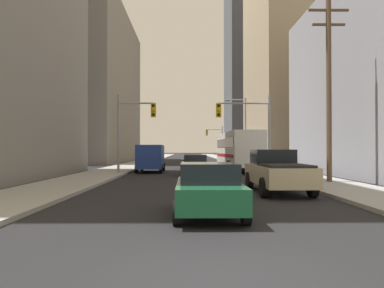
# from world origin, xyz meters

# --- Properties ---
(ground_plane) EXTENTS (400.00, 400.00, 0.00)m
(ground_plane) POSITION_xyz_m (0.00, 0.00, 0.00)
(ground_plane) COLOR black
(sidewalk_left) EXTENTS (3.56, 160.00, 0.15)m
(sidewalk_left) POSITION_xyz_m (-6.89, 50.00, 0.07)
(sidewalk_left) COLOR #9E9E99
(sidewalk_left) RESTS_ON ground
(sidewalk_right) EXTENTS (3.56, 160.00, 0.15)m
(sidewalk_right) POSITION_xyz_m (6.89, 50.00, 0.07)
(sidewalk_right) COLOR #9E9E99
(sidewalk_right) RESTS_ON ground
(city_bus) EXTENTS (2.90, 11.58, 3.40)m
(city_bus) POSITION_xyz_m (4.10, 28.26, 1.93)
(city_bus) COLOR silver
(city_bus) RESTS_ON ground
(pickup_truck_beige) EXTENTS (2.20, 5.42, 1.90)m
(pickup_truck_beige) POSITION_xyz_m (3.47, 11.09, 0.93)
(pickup_truck_beige) COLOR #C6B793
(pickup_truck_beige) RESTS_ON ground
(cargo_van_blue) EXTENTS (2.16, 5.24, 2.26)m
(cargo_van_blue) POSITION_xyz_m (-3.56, 25.63, 1.29)
(cargo_van_blue) COLOR navy
(cargo_van_blue) RESTS_ON ground
(sedan_green) EXTENTS (1.95, 4.21, 1.52)m
(sedan_green) POSITION_xyz_m (0.08, 5.28, 0.77)
(sedan_green) COLOR #195938
(sedan_green) RESTS_ON ground
(sedan_white) EXTENTS (1.95, 4.25, 1.52)m
(sedan_white) POSITION_xyz_m (0.03, 21.59, 0.77)
(sedan_white) COLOR white
(sedan_white) RESTS_ON ground
(sedan_black) EXTENTS (1.95, 4.23, 1.52)m
(sedan_black) POSITION_xyz_m (-0.08, 29.52, 0.77)
(sedan_black) COLOR black
(sedan_black) RESTS_ON ground
(traffic_signal_near_left) EXTENTS (2.91, 0.44, 6.00)m
(traffic_signal_near_left) POSITION_xyz_m (-4.50, 22.62, 4.00)
(traffic_signal_near_left) COLOR gray
(traffic_signal_near_left) RESTS_ON ground
(traffic_signal_near_right) EXTENTS (4.13, 0.44, 6.00)m
(traffic_signal_near_right) POSITION_xyz_m (3.94, 22.62, 4.06)
(traffic_signal_near_right) COLOR gray
(traffic_signal_near_right) RESTS_ON ground
(traffic_signal_far_right) EXTENTS (3.02, 0.44, 6.00)m
(traffic_signal_far_right) POSITION_xyz_m (4.46, 59.81, 4.00)
(traffic_signal_far_right) COLOR gray
(traffic_signal_far_right) RESTS_ON ground
(utility_pole_right) EXTENTS (2.20, 0.28, 10.16)m
(utility_pole_right) POSITION_xyz_m (7.24, 14.78, 5.36)
(utility_pole_right) COLOR brown
(utility_pole_right) RESTS_ON ground
(street_lamp_right) EXTENTS (2.33, 0.32, 7.50)m
(street_lamp_right) POSITION_xyz_m (5.45, 34.62, 4.53)
(street_lamp_right) COLOR gray
(street_lamp_right) RESTS_ON ground
(building_left_mid_office) EXTENTS (17.41, 29.67, 22.65)m
(building_left_mid_office) POSITION_xyz_m (-18.39, 51.92, 11.33)
(building_left_mid_office) COLOR gray
(building_left_mid_office) RESTS_ON ground
(building_right_mid_block) EXTENTS (14.43, 20.62, 33.95)m
(building_right_mid_block) POSITION_xyz_m (16.70, 49.94, 16.97)
(building_right_mid_block) COLOR tan
(building_right_mid_block) RESTS_ON ground
(building_right_far_highrise) EXTENTS (17.70, 18.75, 62.63)m
(building_right_far_highrise) POSITION_xyz_m (18.74, 89.22, 31.32)
(building_right_far_highrise) COLOR #4C515B
(building_right_far_highrise) RESTS_ON ground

